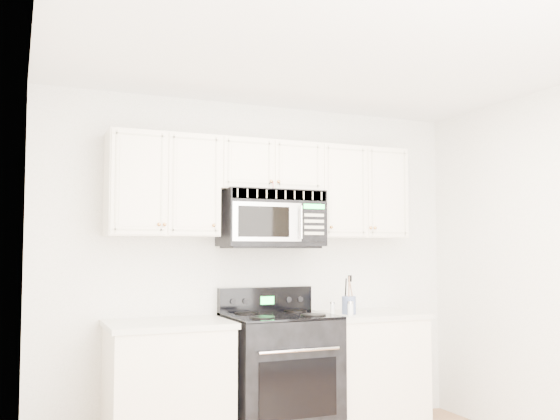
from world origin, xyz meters
TOP-DOWN VIEW (x-y plane):
  - room at (0.00, 0.00)m, footprint 3.51×3.51m
  - base_cabinet_left at (-0.80, 1.44)m, footprint 0.86×0.65m
  - base_cabinet_right at (0.80, 1.44)m, footprint 0.86×0.65m
  - range at (0.05, 1.42)m, footprint 0.78×0.71m
  - upper_cabinets at (-0.00, 1.58)m, footprint 2.44×0.37m
  - microwave at (0.03, 1.55)m, footprint 0.79×0.44m
  - utensil_crock at (0.62, 1.37)m, footprint 0.11×0.11m
  - shaker_salt at (0.57, 1.27)m, footprint 0.05×0.05m
  - shaker_pepper at (0.52, 1.46)m, footprint 0.04×0.04m

SIDE VIEW (x-z plane):
  - base_cabinet_left at x=-0.80m, z-range -0.03..0.89m
  - base_cabinet_right at x=0.80m, z-range -0.03..0.89m
  - range at x=0.05m, z-range -0.08..1.05m
  - shaker_pepper at x=0.52m, z-range 0.92..1.01m
  - shaker_salt at x=0.57m, z-range 0.92..1.03m
  - utensil_crock at x=0.62m, z-range 0.85..1.14m
  - room at x=0.00m, z-range 0.00..2.60m
  - microwave at x=0.03m, z-range 1.45..1.89m
  - upper_cabinets at x=0.00m, z-range 1.56..2.31m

